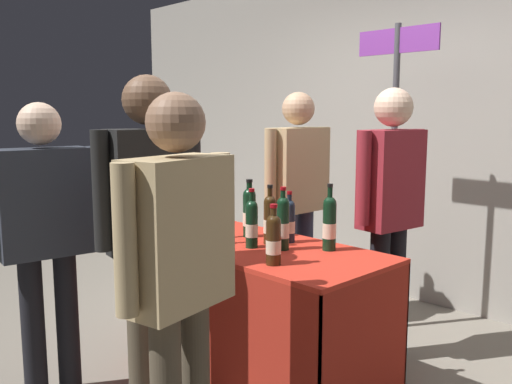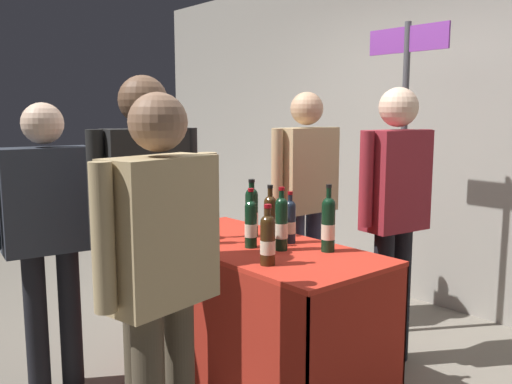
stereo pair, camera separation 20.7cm
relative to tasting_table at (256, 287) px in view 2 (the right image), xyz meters
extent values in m
plane|color=gray|center=(0.00, 0.00, -0.54)|extent=(12.00, 12.00, 0.00)
cube|color=#9E998E|center=(0.00, 1.94, 0.86)|extent=(7.71, 0.12, 2.80)
cube|color=red|center=(0.00, 0.00, 0.24)|extent=(1.54, 0.72, 0.02)
cube|color=#A32519|center=(0.00, -0.35, -0.16)|extent=(1.54, 0.01, 0.77)
cube|color=#A32519|center=(0.00, 0.35, -0.16)|extent=(1.54, 0.01, 0.77)
cube|color=#A32519|center=(-0.76, 0.00, -0.16)|extent=(0.01, 0.72, 0.77)
cube|color=#A32519|center=(0.76, 0.00, -0.16)|extent=(0.01, 0.72, 0.77)
cylinder|color=black|center=(0.19, 0.02, 0.38)|extent=(0.07, 0.07, 0.26)
sphere|color=black|center=(0.19, 0.02, 0.51)|extent=(0.07, 0.07, 0.07)
cylinder|color=black|center=(0.19, 0.02, 0.54)|extent=(0.03, 0.03, 0.07)
cylinder|color=maroon|center=(0.19, 0.02, 0.59)|extent=(0.03, 0.03, 0.02)
cylinder|color=beige|center=(0.19, 0.02, 0.36)|extent=(0.07, 0.07, 0.08)
cylinder|color=#38230F|center=(0.04, 0.07, 0.37)|extent=(0.07, 0.07, 0.24)
sphere|color=#38230F|center=(0.04, 0.07, 0.49)|extent=(0.07, 0.07, 0.07)
cylinder|color=#38230F|center=(0.04, 0.07, 0.53)|extent=(0.03, 0.03, 0.08)
cylinder|color=black|center=(0.04, 0.07, 0.58)|extent=(0.03, 0.03, 0.02)
cylinder|color=beige|center=(0.04, 0.07, 0.35)|extent=(0.07, 0.07, 0.08)
cylinder|color=#38230F|center=(0.36, -0.22, 0.36)|extent=(0.07, 0.07, 0.21)
sphere|color=#38230F|center=(0.36, -0.22, 0.46)|extent=(0.07, 0.07, 0.07)
cylinder|color=#38230F|center=(0.36, -0.22, 0.50)|extent=(0.03, 0.03, 0.07)
cylinder|color=maroon|center=(0.36, -0.22, 0.54)|extent=(0.04, 0.04, 0.02)
cylinder|color=beige|center=(0.36, -0.22, 0.34)|extent=(0.08, 0.08, 0.07)
cylinder|color=#192333|center=(0.10, 0.17, 0.36)|extent=(0.07, 0.07, 0.21)
sphere|color=#192333|center=(0.10, 0.17, 0.47)|extent=(0.06, 0.06, 0.06)
cylinder|color=#192333|center=(0.10, 0.17, 0.50)|extent=(0.03, 0.03, 0.07)
cylinder|color=maroon|center=(0.10, 0.17, 0.54)|extent=(0.03, 0.03, 0.02)
cylinder|color=beige|center=(0.10, 0.17, 0.34)|extent=(0.07, 0.07, 0.07)
cylinder|color=black|center=(-0.17, 0.11, 0.38)|extent=(0.08, 0.08, 0.26)
sphere|color=black|center=(-0.17, 0.11, 0.51)|extent=(0.08, 0.08, 0.08)
cylinder|color=black|center=(-0.17, 0.11, 0.54)|extent=(0.03, 0.03, 0.07)
cylinder|color=black|center=(-0.17, 0.11, 0.59)|extent=(0.04, 0.04, 0.02)
cylinder|color=beige|center=(-0.17, 0.11, 0.36)|extent=(0.08, 0.08, 0.08)
cylinder|color=#38230F|center=(-0.20, -0.23, 0.36)|extent=(0.07, 0.07, 0.22)
sphere|color=#38230F|center=(-0.20, -0.23, 0.47)|extent=(0.06, 0.06, 0.06)
cylinder|color=#38230F|center=(-0.20, -0.23, 0.51)|extent=(0.02, 0.02, 0.08)
cylinder|color=black|center=(-0.20, -0.23, 0.56)|extent=(0.03, 0.03, 0.02)
cylinder|color=beige|center=(-0.20, -0.23, 0.34)|extent=(0.07, 0.07, 0.07)
cylinder|color=black|center=(0.37, 0.20, 0.38)|extent=(0.07, 0.07, 0.26)
sphere|color=black|center=(0.37, 0.20, 0.51)|extent=(0.07, 0.07, 0.07)
cylinder|color=black|center=(0.37, 0.20, 0.55)|extent=(0.03, 0.03, 0.09)
cylinder|color=black|center=(0.37, 0.20, 0.61)|extent=(0.03, 0.03, 0.02)
cylinder|color=beige|center=(0.37, 0.20, 0.36)|extent=(0.07, 0.07, 0.08)
cylinder|color=black|center=(0.03, -0.07, 0.37)|extent=(0.07, 0.07, 0.23)
sphere|color=black|center=(0.03, -0.07, 0.48)|extent=(0.07, 0.07, 0.07)
cylinder|color=black|center=(0.03, -0.07, 0.52)|extent=(0.03, 0.03, 0.08)
cylinder|color=maroon|center=(0.03, -0.07, 0.57)|extent=(0.03, 0.03, 0.02)
cylinder|color=beige|center=(0.03, -0.07, 0.35)|extent=(0.07, 0.07, 0.07)
cylinder|color=silver|center=(-0.06, 0.25, 0.25)|extent=(0.07, 0.07, 0.00)
cylinder|color=silver|center=(-0.06, 0.25, 0.28)|extent=(0.01, 0.01, 0.06)
cone|color=silver|center=(-0.06, 0.25, 0.35)|extent=(0.06, 0.06, 0.07)
cylinder|color=silver|center=(-0.33, -0.16, 0.33)|extent=(0.10, 0.10, 0.15)
cylinder|color=#38722D|center=(-0.33, -0.16, 0.42)|extent=(0.02, 0.01, 0.20)
ellipsoid|color=gold|center=(-0.34, -0.16, 0.52)|extent=(0.03, 0.03, 0.05)
cylinder|color=#38722D|center=(-0.32, -0.18, 0.44)|extent=(0.03, 0.03, 0.23)
ellipsoid|color=#E05B1E|center=(-0.33, -0.17, 0.55)|extent=(0.03, 0.03, 0.05)
cylinder|color=#38722D|center=(-0.33, -0.19, 0.47)|extent=(0.05, 0.01, 0.28)
ellipsoid|color=pink|center=(-0.35, -0.19, 0.61)|extent=(0.03, 0.03, 0.05)
cylinder|color=#38722D|center=(-0.34, -0.14, 0.45)|extent=(0.03, 0.01, 0.25)
ellipsoid|color=gold|center=(-0.33, -0.13, 0.57)|extent=(0.03, 0.03, 0.05)
cylinder|color=#2D3347|center=(-0.40, 0.89, -0.13)|extent=(0.12, 0.12, 0.84)
cylinder|color=#2D3347|center=(-0.40, 0.71, -0.13)|extent=(0.12, 0.12, 0.84)
cube|color=tan|center=(-0.40, 0.80, 0.59)|extent=(0.21, 0.46, 0.59)
sphere|color=tan|center=(-0.40, 0.80, 1.02)|extent=(0.23, 0.23, 0.23)
cylinder|color=tan|center=(-0.40, 1.07, 0.61)|extent=(0.08, 0.08, 0.55)
cylinder|color=tan|center=(-0.40, 0.53, 0.61)|extent=(0.08, 0.08, 0.55)
cylinder|color=black|center=(0.39, 0.84, -0.12)|extent=(0.12, 0.12, 0.84)
cylinder|color=black|center=(0.37, 0.68, -0.12)|extent=(0.12, 0.12, 0.84)
cube|color=maroon|center=(0.38, 0.76, 0.59)|extent=(0.26, 0.42, 0.59)
sphere|color=beige|center=(0.38, 0.76, 1.02)|extent=(0.23, 0.23, 0.23)
cylinder|color=maroon|center=(0.41, 1.00, 0.62)|extent=(0.08, 0.08, 0.55)
cylinder|color=maroon|center=(0.35, 0.52, 0.62)|extent=(0.08, 0.08, 0.55)
cube|color=tan|center=(0.53, -0.92, 0.55)|extent=(0.29, 0.47, 0.57)
sphere|color=#8C664C|center=(0.53, -0.92, 0.96)|extent=(0.22, 0.22, 0.22)
cylinder|color=tan|center=(0.58, -1.17, 0.57)|extent=(0.08, 0.08, 0.52)
cylinder|color=tan|center=(0.47, -0.66, 0.57)|extent=(0.08, 0.08, 0.52)
cylinder|color=#4C4233|center=(-0.06, -0.73, -0.12)|extent=(0.12, 0.12, 0.85)
cylinder|color=#4C4233|center=(-0.04, -0.59, -0.12)|extent=(0.12, 0.12, 0.85)
cube|color=black|center=(-0.05, -0.66, 0.61)|extent=(0.27, 0.41, 0.61)
sphere|color=brown|center=(-0.05, -0.66, 1.05)|extent=(0.23, 0.23, 0.23)
cylinder|color=black|center=(-0.09, -0.89, 0.64)|extent=(0.08, 0.08, 0.56)
cylinder|color=black|center=(-0.01, -0.43, 0.64)|extent=(0.08, 0.08, 0.56)
cylinder|color=black|center=(-0.62, -1.04, -0.15)|extent=(0.12, 0.12, 0.79)
cylinder|color=black|center=(-0.60, -0.86, -0.15)|extent=(0.12, 0.12, 0.79)
cube|color=#2D333D|center=(-0.61, -0.95, 0.53)|extent=(0.27, 0.49, 0.56)
sphere|color=beige|center=(-0.61, -0.95, 0.94)|extent=(0.22, 0.22, 0.22)
cylinder|color=#2D333D|center=(-0.57, -0.67, 0.55)|extent=(0.08, 0.08, 0.52)
cylinder|color=#47474C|center=(0.13, 1.19, 0.52)|extent=(0.04, 0.04, 2.12)
cube|color=#7A3393|center=(0.13, 1.19, 1.47)|extent=(0.60, 0.02, 0.17)
camera|label=1|loc=(2.18, -2.10, 1.00)|focal=38.42mm
camera|label=2|loc=(2.32, -1.94, 1.00)|focal=38.42mm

